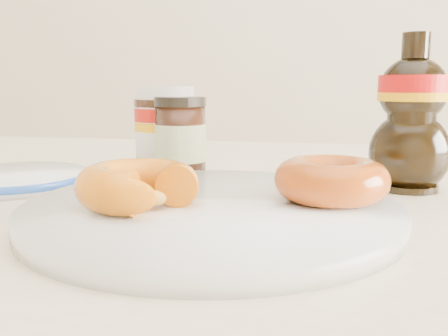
% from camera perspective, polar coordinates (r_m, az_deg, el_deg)
% --- Properties ---
extents(dining_table, '(1.40, 0.90, 0.75)m').
position_cam_1_polar(dining_table, '(0.53, 6.17, -11.85)').
color(dining_table, '#F6E9BB').
rests_on(dining_table, ground).
extents(plate, '(0.30, 0.30, 0.02)m').
position_cam_1_polar(plate, '(0.41, -1.40, -4.91)').
color(plate, white).
rests_on(plate, dining_table).
extents(donut_bitten, '(0.10, 0.10, 0.03)m').
position_cam_1_polar(donut_bitten, '(0.39, -9.80, -1.94)').
color(donut_bitten, '#C5610B').
rests_on(donut_bitten, plate).
extents(donut_whole, '(0.12, 0.12, 0.03)m').
position_cam_1_polar(donut_whole, '(0.42, 12.17, -1.31)').
color(donut_whole, '#8D3009').
rests_on(donut_whole, plate).
extents(nutella_jar, '(0.08, 0.08, 0.11)m').
position_cam_1_polar(nutella_jar, '(0.62, -6.70, 4.69)').
color(nutella_jar, white).
rests_on(nutella_jar, dining_table).
extents(syrup_bottle, '(0.10, 0.09, 0.16)m').
position_cam_1_polar(syrup_bottle, '(0.55, 20.66, 5.90)').
color(syrup_bottle, black).
rests_on(syrup_bottle, dining_table).
extents(dark_jar, '(0.06, 0.06, 0.09)m').
position_cam_1_polar(dark_jar, '(0.58, -4.98, 3.29)').
color(dark_jar, black).
rests_on(dark_jar, dining_table).
extents(blue_rim_saucer, '(0.15, 0.15, 0.02)m').
position_cam_1_polar(blue_rim_saucer, '(0.59, -22.66, -1.07)').
color(blue_rim_saucer, white).
rests_on(blue_rim_saucer, dining_table).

